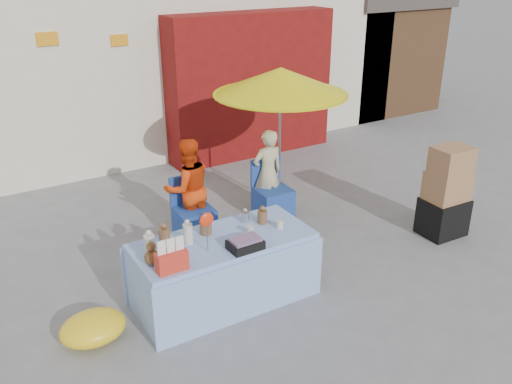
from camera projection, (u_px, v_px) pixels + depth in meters
ground at (278, 292)px, 6.14m from camera, size 80.00×80.00×0.00m
market_table at (223, 269)px, 5.87m from camera, size 1.97×0.94×1.19m
chair_left at (194, 221)px, 7.19m from camera, size 0.50×0.49×0.85m
chair_right at (273, 201)px, 7.80m from camera, size 0.50×0.49×0.85m
vendor_orange at (188, 189)px, 7.13m from camera, size 0.69×0.55×1.37m
vendor_beige at (268, 173)px, 7.75m from camera, size 0.48×0.33×1.28m
umbrella at (281, 82)px, 7.50m from camera, size 1.90×1.90×2.09m
box_stack at (446, 195)px, 7.19m from camera, size 0.59×0.49×1.26m
tarp_bundle at (93, 328)px, 5.32m from camera, size 0.74×0.63×0.29m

